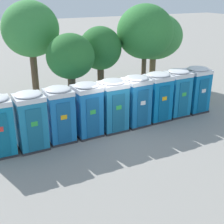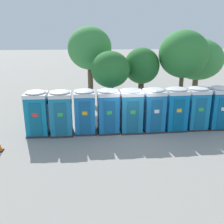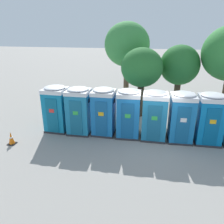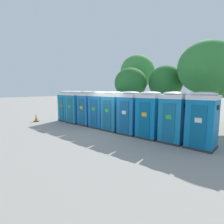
# 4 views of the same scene
# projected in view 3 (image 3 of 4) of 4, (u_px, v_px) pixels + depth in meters

# --- Properties ---
(ground_plane) EXTENTS (120.00, 120.00, 0.00)m
(ground_plane) POSITION_uv_depth(u_px,v_px,m) (153.00, 140.00, 11.22)
(ground_plane) COLOR gray
(portapotty_0) EXTENTS (1.22, 1.21, 2.54)m
(portapotty_0) POSITION_uv_depth(u_px,v_px,m) (57.00, 108.00, 11.92)
(portapotty_0) COLOR #2D2D33
(portapotty_0) RESTS_ON ground
(portapotty_1) EXTENTS (1.27, 1.25, 2.54)m
(portapotty_1) POSITION_uv_depth(u_px,v_px,m) (79.00, 110.00, 11.60)
(portapotty_1) COLOR #2D2D33
(portapotty_1) RESTS_ON ground
(portapotty_2) EXTENTS (1.19, 1.22, 2.54)m
(portapotty_2) POSITION_uv_depth(u_px,v_px,m) (104.00, 111.00, 11.48)
(portapotty_2) COLOR #2D2D33
(portapotty_2) RESTS_ON ground
(portapotty_3) EXTENTS (1.28, 1.28, 2.54)m
(portapotty_3) POSITION_uv_depth(u_px,v_px,m) (128.00, 113.00, 11.23)
(portapotty_3) COLOR #2D2D33
(portapotty_3) RESTS_ON ground
(portapotty_4) EXTENTS (1.27, 1.23, 2.54)m
(portapotty_4) POSITION_uv_depth(u_px,v_px,m) (154.00, 115.00, 10.96)
(portapotty_4) COLOR #2D2D33
(portapotty_4) RESTS_ON ground
(portapotty_5) EXTENTS (1.25, 1.27, 2.54)m
(portapotty_5) POSITION_uv_depth(u_px,v_px,m) (182.00, 117.00, 10.74)
(portapotty_5) COLOR #2D2D33
(portapotty_5) RESTS_ON ground
(portapotty_6) EXTENTS (1.26, 1.25, 2.54)m
(portapotty_6) POSITION_uv_depth(u_px,v_px,m) (210.00, 118.00, 10.55)
(portapotty_6) COLOR #2D2D33
(portapotty_6) RESTS_ON ground
(street_tree_0) EXTENTS (2.52, 2.52, 4.46)m
(street_tree_0) POSITION_uv_depth(u_px,v_px,m) (180.00, 66.00, 14.05)
(street_tree_0) COLOR #4C3826
(street_tree_0) RESTS_ON ground
(street_tree_1) EXTENTS (3.25, 3.25, 5.90)m
(street_tree_1) POSITION_uv_depth(u_px,v_px,m) (127.00, 45.00, 15.73)
(street_tree_1) COLOR brown
(street_tree_1) RESTS_ON ground
(street_tree_4) EXTENTS (2.55, 2.55, 4.35)m
(street_tree_4) POSITION_uv_depth(u_px,v_px,m) (142.00, 68.00, 13.31)
(street_tree_4) COLOR #4C3826
(street_tree_4) RESTS_ON ground
(traffic_cone) EXTENTS (0.36, 0.36, 0.64)m
(traffic_cone) POSITION_uv_depth(u_px,v_px,m) (11.00, 138.00, 10.70)
(traffic_cone) COLOR black
(traffic_cone) RESTS_ON ground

